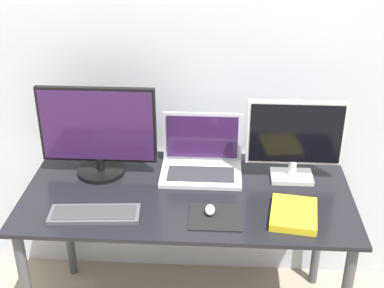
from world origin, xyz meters
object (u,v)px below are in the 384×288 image
monitor_left (98,132)px  keyboard (94,214)px  laptop (202,158)px  book (294,214)px  mouse (210,210)px  monitor_right (295,139)px

monitor_left → keyboard: 0.40m
monitor_left → laptop: bearing=6.1°
monitor_left → book: size_ratio=2.04×
keyboard → mouse: bearing=4.7°
monitor_left → laptop: (0.46, 0.05, -0.14)m
monitor_left → laptop: size_ratio=1.42×
laptop → book: 0.53m
keyboard → monitor_right: bearing=22.6°
mouse → book: (0.34, -0.00, -0.01)m
laptop → monitor_left: bearing=-173.9°
laptop → book: (0.38, -0.36, -0.05)m
laptop → keyboard: laptop is taller
monitor_right → book: size_ratio=1.65×
book → monitor_right: bearing=85.5°
monitor_left → keyboard: size_ratio=1.40×
monitor_left → mouse: monitor_left is taller
book → monitor_left: bearing=160.0°
monitor_right → laptop: (-0.41, 0.05, -0.14)m
laptop → book: bearing=-42.7°
monitor_left → book: 0.92m
monitor_right → mouse: 0.50m
monitor_left → keyboard: bearing=-82.6°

